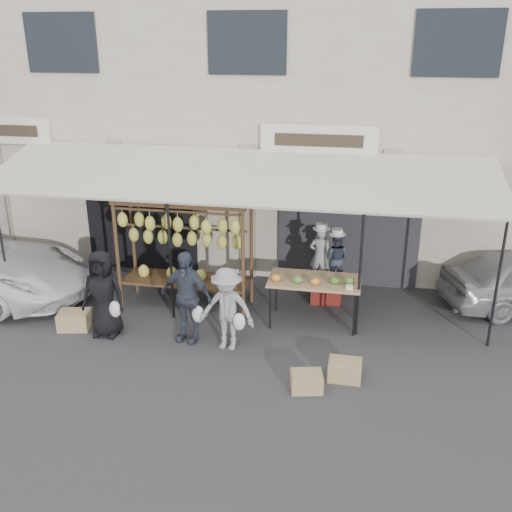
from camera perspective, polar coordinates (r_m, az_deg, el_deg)
The scene contains 15 objects.
ground_plane at distance 10.05m, azimuth -4.86°, elevation -9.54°, with size 90.00×90.00×0.00m, color #2D2D30.
shophouse at distance 15.08m, azimuth 1.57°, elevation 15.46°, with size 24.00×6.15×7.30m.
awning at distance 11.16m, azimuth -2.06°, elevation 7.91°, with size 10.00×2.35×2.92m.
banana_rack at distance 11.11m, azimuth -7.27°, elevation 2.34°, with size 2.60×0.90×2.24m.
produce_table at distance 10.62m, azimuth 5.87°, elevation -2.58°, with size 1.70×0.90×1.04m.
vendor_left at distance 11.43m, azimuth 6.44°, elevation 0.01°, with size 0.44×0.29×1.21m, color gray.
vendor_right at distance 11.49m, azimuth 7.99°, elevation -0.23°, with size 0.53×0.41×1.08m, color #2E3545.
customer_left at distance 10.58m, azimuth -15.02°, elevation -3.66°, with size 0.79×0.52×1.62m, color black.
customer_mid at distance 10.10m, azimuth -6.99°, elevation -4.05°, with size 0.99×0.41×1.69m, color #353B48.
customer_right at distance 9.82m, azimuth -2.91°, elevation -5.31°, with size 0.96×0.55×1.49m, color gray.
stool_left at distance 11.74m, azimuth 6.28°, elevation -3.71°, with size 0.30×0.30×0.42m, color maroon.
stool_right at distance 11.78m, azimuth 7.81°, elevation -3.68°, with size 0.31×0.31×0.43m, color maroon.
crate_near_a at distance 9.01m, azimuth 5.07°, elevation -12.38°, with size 0.48×0.37×0.29m, color tan.
crate_near_b at distance 9.34m, azimuth 8.87°, elevation -11.19°, with size 0.52×0.39×0.31m, color tan.
crate_far at distance 11.22m, azimuth -17.71°, elevation -6.12°, with size 0.56×0.42×0.33m, color tan.
Camera 1 is at (2.47, -8.31, 5.08)m, focal length 40.00 mm.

